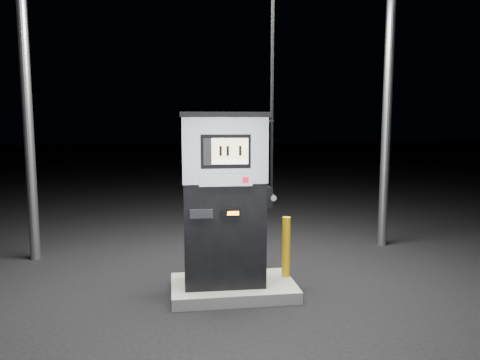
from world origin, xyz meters
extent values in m
plane|color=black|center=(0.00, 0.00, 0.00)|extent=(80.00, 80.00, 0.00)
cube|color=slate|center=(0.00, 0.00, 0.07)|extent=(1.60, 1.00, 0.15)
cylinder|color=gray|center=(-3.00, 2.00, 2.25)|extent=(0.16, 0.16, 4.50)
cylinder|color=gray|center=(3.00, 2.00, 2.25)|extent=(0.16, 0.16, 4.50)
cube|color=black|center=(-0.12, 0.00, 0.82)|extent=(1.03, 0.61, 1.34)
cube|color=silver|center=(-0.12, 0.00, 1.89)|extent=(1.05, 0.63, 0.80)
cube|color=black|center=(-0.12, 0.00, 2.32)|extent=(1.09, 0.67, 0.06)
cube|color=black|center=(-0.13, -0.31, 1.88)|extent=(0.60, 0.04, 0.41)
cube|color=beige|center=(-0.08, -0.33, 1.91)|extent=(0.44, 0.01, 0.26)
cube|color=white|center=(-0.08, -0.33, 1.76)|extent=(0.44, 0.01, 0.05)
cube|color=silver|center=(-0.13, -0.31, 1.54)|extent=(0.64, 0.05, 0.15)
cube|color=gray|center=(-0.13, -0.33, 1.54)|extent=(0.59, 0.02, 0.11)
cube|color=red|center=(0.11, -0.33, 1.54)|extent=(0.07, 0.00, 0.07)
cube|color=black|center=(-0.07, -0.31, 1.13)|extent=(0.24, 0.03, 0.10)
cube|color=orange|center=(-0.04, -0.32, 1.13)|extent=(0.14, 0.01, 0.05)
cube|color=black|center=(-0.43, -0.30, 1.13)|extent=(0.28, 0.03, 0.11)
cube|color=black|center=(0.44, -0.01, 1.27)|extent=(0.11, 0.19, 0.27)
cylinder|color=gray|center=(0.51, -0.01, 1.27)|extent=(0.08, 0.24, 0.07)
cylinder|color=black|center=(0.48, -0.06, 3.06)|extent=(0.04, 0.04, 3.32)
cylinder|color=#DEA10C|center=(-0.55, -0.17, 0.63)|extent=(0.16, 0.16, 0.96)
cylinder|color=#DEA10C|center=(0.74, 0.14, 0.56)|extent=(0.13, 0.13, 0.82)
camera|label=1|loc=(-0.77, -5.84, 2.25)|focal=35.00mm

